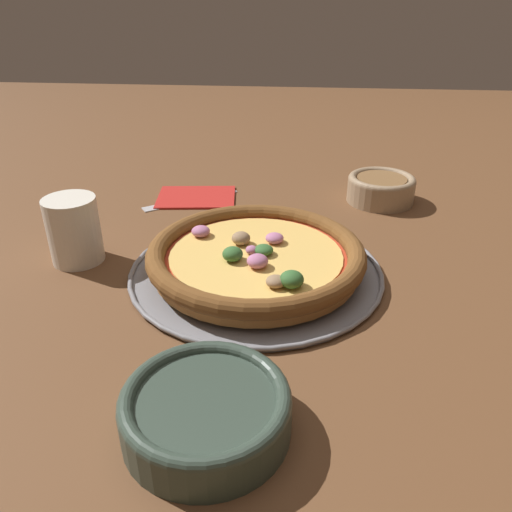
# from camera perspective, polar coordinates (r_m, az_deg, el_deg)

# --- Properties ---
(ground_plane) EXTENTS (3.00, 3.00, 0.00)m
(ground_plane) POSITION_cam_1_polar(r_m,az_deg,el_deg) (0.71, -0.00, -2.01)
(ground_plane) COLOR brown
(pizza_tray) EXTENTS (0.36, 0.36, 0.01)m
(pizza_tray) POSITION_cam_1_polar(r_m,az_deg,el_deg) (0.71, -0.00, -1.69)
(pizza_tray) COLOR gray
(pizza_tray) RESTS_ON ground_plane
(pizza) EXTENTS (0.31, 0.31, 0.04)m
(pizza) POSITION_cam_1_polar(r_m,az_deg,el_deg) (0.70, -0.01, -0.02)
(pizza) COLOR #A86B33
(pizza) RESTS_ON pizza_tray
(bowl_near) EXTENTS (0.16, 0.16, 0.05)m
(bowl_near) POSITION_cam_1_polar(r_m,az_deg,el_deg) (0.47, -5.75, -17.08)
(bowl_near) COLOR #334238
(bowl_near) RESTS_ON ground_plane
(bowl_far) EXTENTS (0.12, 0.12, 0.05)m
(bowl_far) POSITION_cam_1_polar(r_m,az_deg,el_deg) (0.98, 14.09, 7.61)
(bowl_far) COLOR #9E8466
(bowl_far) RESTS_ON ground_plane
(drinking_cup) EXTENTS (0.08, 0.08, 0.10)m
(drinking_cup) POSITION_cam_1_polar(r_m,az_deg,el_deg) (0.77, -20.09, 2.79)
(drinking_cup) COLOR silver
(drinking_cup) RESTS_ON ground_plane
(napkin) EXTENTS (0.16, 0.13, 0.01)m
(napkin) POSITION_cam_1_polar(r_m,az_deg,el_deg) (0.98, -6.84, 6.80)
(napkin) COLOR #B2231E
(napkin) RESTS_ON ground_plane
(fork) EXTENTS (0.17, 0.13, 0.00)m
(fork) POSITION_cam_1_polar(r_m,az_deg,el_deg) (0.96, -8.02, 6.26)
(fork) COLOR #B7B7BC
(fork) RESTS_ON ground_plane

